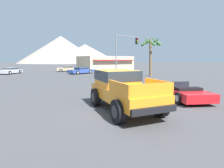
# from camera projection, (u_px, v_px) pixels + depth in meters

# --- Properties ---
(ground_plane) EXTENTS (320.00, 320.00, 0.00)m
(ground_plane) POSITION_uv_depth(u_px,v_px,m) (121.00, 111.00, 8.22)
(ground_plane) COLOR #424244
(orange_pickup_truck) EXTENTS (3.09, 5.06, 1.88)m
(orange_pickup_truck) POSITION_uv_depth(u_px,v_px,m) (122.00, 87.00, 8.48)
(orange_pickup_truck) COLOR orange
(orange_pickup_truck) RESTS_ON ground_plane
(red_convertible_car) EXTENTS (3.75, 4.70, 1.01)m
(red_convertible_car) POSITION_uv_depth(u_px,v_px,m) (181.00, 92.00, 10.86)
(red_convertible_car) COLOR red
(red_convertible_car) RESTS_ON ground_plane
(parked_car_silver) EXTENTS (4.12, 4.14, 1.06)m
(parked_car_silver) POSITION_uv_depth(u_px,v_px,m) (11.00, 71.00, 30.12)
(parked_car_silver) COLOR #B7BABF
(parked_car_silver) RESTS_ON ground_plane
(parked_car_blue) EXTENTS (4.76, 2.60, 1.10)m
(parked_car_blue) POSITION_uv_depth(u_px,v_px,m) (81.00, 70.00, 30.52)
(parked_car_blue) COLOR #334C9E
(parked_car_blue) RESTS_ON ground_plane
(parked_car_tan) EXTENTS (4.75, 3.74, 1.12)m
(parked_car_tan) POSITION_uv_depth(u_px,v_px,m) (68.00, 69.00, 36.32)
(parked_car_tan) COLOR tan
(parked_car_tan) RESTS_ON ground_plane
(traffic_light_main) EXTENTS (4.33, 0.38, 5.82)m
(traffic_light_main) POSITION_uv_depth(u_px,v_px,m) (126.00, 47.00, 23.81)
(traffic_light_main) COLOR slate
(traffic_light_main) RESTS_ON ground_plane
(palm_tree_short) EXTENTS (2.59, 2.73, 5.73)m
(palm_tree_short) POSITION_uv_depth(u_px,v_px,m) (151.00, 46.00, 24.96)
(palm_tree_short) COLOR brown
(palm_tree_short) RESTS_ON ground_plane
(storefront_building) EXTENTS (12.38, 7.38, 3.25)m
(storefront_building) POSITION_uv_depth(u_px,v_px,m) (106.00, 63.00, 42.21)
(storefront_building) COLOR beige
(storefront_building) RESTS_ON ground_plane
(distant_mountain_range) EXTENTS (178.83, 78.33, 19.78)m
(distant_mountain_range) POSITION_uv_depth(u_px,v_px,m) (36.00, 52.00, 122.16)
(distant_mountain_range) COLOR gray
(distant_mountain_range) RESTS_ON ground_plane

